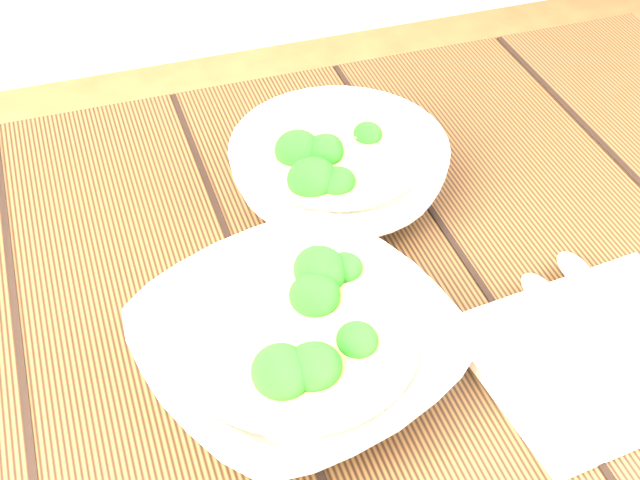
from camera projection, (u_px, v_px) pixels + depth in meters
The scene contains 7 objects.
table at pixel (293, 418), 0.84m from camera, with size 1.20×0.80×0.75m.
soup_bowl_front at pixel (297, 348), 0.70m from camera, with size 0.30×0.30×0.07m.
soup_bowl_back at pixel (339, 171), 0.87m from camera, with size 0.28×0.28×0.08m.
trivet at pixel (293, 262), 0.80m from camera, with size 0.10×0.10×0.03m, color black.
napkin at pixel (601, 355), 0.73m from camera, with size 0.20×0.17×0.01m, color beige.
spoon_left at pixel (561, 318), 0.75m from camera, with size 0.03×0.17×0.01m.
spoon_right at pixel (595, 295), 0.77m from camera, with size 0.03×0.17×0.01m.
Camera 1 is at (-0.14, -0.49, 1.31)m, focal length 50.00 mm.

